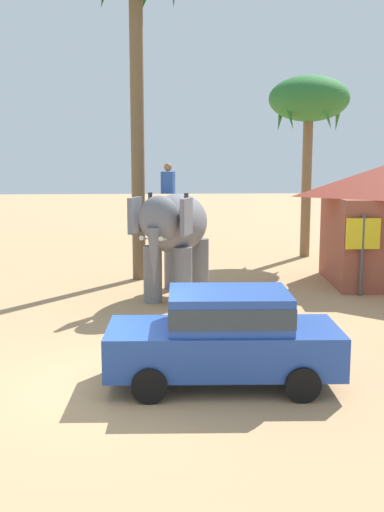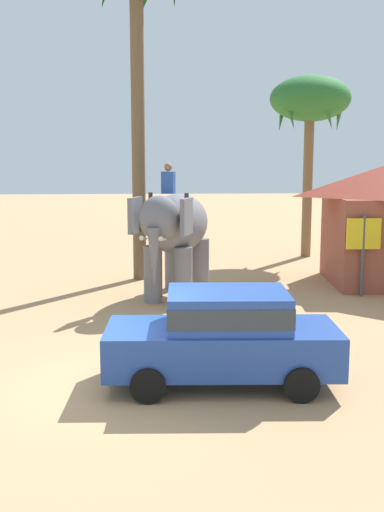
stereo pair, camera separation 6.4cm
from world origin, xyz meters
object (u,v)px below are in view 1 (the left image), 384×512
elephant_with_mahout (175,230)px  signboard_yellow (363,239)px  palm_tree_left_of_road (309,103)px  car_sedan_foreground (225,334)px

elephant_with_mahout → signboard_yellow: size_ratio=1.67×
elephant_with_mahout → palm_tree_left_of_road: (5.62, 7.31, 4.19)m
car_sedan_foreground → palm_tree_left_of_road: (4.98, 14.25, 5.25)m
car_sedan_foreground → signboard_yellow: size_ratio=1.74×
car_sedan_foreground → elephant_with_mahout: elephant_with_mahout is taller
car_sedan_foreground → signboard_yellow: 8.39m
elephant_with_mahout → signboard_yellow: elephant_with_mahout is taller
palm_tree_left_of_road → car_sedan_foreground: bearing=-109.3°
elephant_with_mahout → palm_tree_left_of_road: bearing=52.4°
car_sedan_foreground → palm_tree_left_of_road: bearing=70.7°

